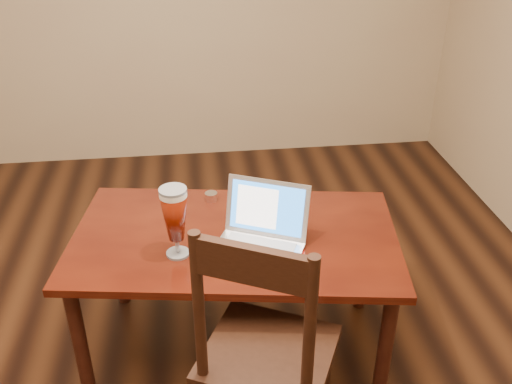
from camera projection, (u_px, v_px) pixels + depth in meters
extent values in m
cube|color=#461409|center=(235.00, 238.00, 2.51)|extent=(1.53, 1.01, 0.04)
cylinder|color=black|center=(80.00, 345.00, 2.40)|extent=(0.06, 0.06, 0.63)
cylinder|color=black|center=(385.00, 352.00, 2.37)|extent=(0.06, 0.06, 0.63)
cylinder|color=black|center=(118.00, 253.00, 2.97)|extent=(0.06, 0.06, 0.63)
cylinder|color=black|center=(364.00, 258.00, 2.94)|extent=(0.06, 0.06, 0.63)
cube|color=#B41710|center=(260.00, 257.00, 2.35)|extent=(0.41, 0.32, 0.00)
cube|color=silver|center=(260.00, 256.00, 2.35)|extent=(0.37, 0.28, 0.00)
cube|color=silver|center=(256.00, 254.00, 2.35)|extent=(0.43, 0.38, 0.02)
cube|color=#B7B7BC|center=(260.00, 245.00, 2.39)|extent=(0.32, 0.22, 0.00)
cube|color=#B2B2B7|center=(251.00, 262.00, 2.29)|extent=(0.11, 0.10, 0.00)
cube|color=silver|center=(267.00, 208.00, 2.42)|extent=(0.36, 0.21, 0.24)
cube|color=blue|center=(267.00, 209.00, 2.42)|extent=(0.31, 0.18, 0.20)
cube|color=white|center=(257.00, 207.00, 2.43)|extent=(0.18, 0.12, 0.17)
cylinder|color=silver|center=(178.00, 253.00, 2.37)|extent=(0.10, 0.10, 0.01)
cylinder|color=silver|center=(177.00, 245.00, 2.35)|extent=(0.02, 0.02, 0.07)
cylinder|color=silver|center=(173.00, 194.00, 2.23)|extent=(0.11, 0.11, 0.02)
cylinder|color=silver|center=(173.00, 190.00, 2.22)|extent=(0.11, 0.11, 0.01)
cylinder|color=silver|center=(211.00, 197.00, 2.75)|extent=(0.06, 0.06, 0.04)
cylinder|color=silver|center=(258.00, 195.00, 2.76)|extent=(0.06, 0.06, 0.04)
cube|color=black|center=(269.00, 355.00, 2.14)|extent=(0.62, 0.60, 0.04)
cylinder|color=black|center=(239.00, 357.00, 2.46)|extent=(0.04, 0.04, 0.46)
cylinder|color=black|center=(325.00, 379.00, 2.35)|extent=(0.04, 0.04, 0.46)
cylinder|color=black|center=(199.00, 308.00, 1.89)|extent=(0.04, 0.04, 0.60)
cylinder|color=black|center=(309.00, 334.00, 1.78)|extent=(0.04, 0.04, 0.60)
cube|color=black|center=(252.00, 265.00, 1.72)|extent=(0.35, 0.20, 0.13)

